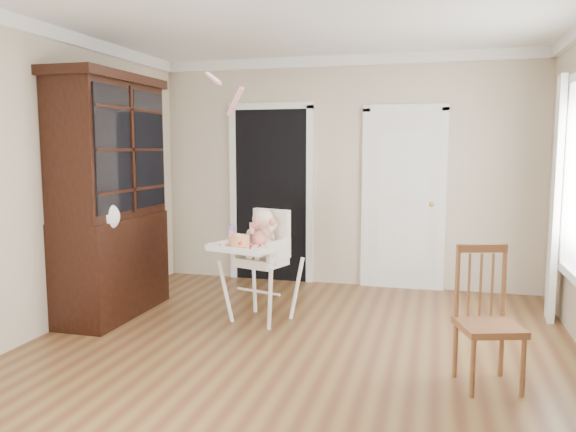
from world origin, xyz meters
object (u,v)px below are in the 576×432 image
(high_chair, at_px, (261,252))
(sippy_cup, at_px, (232,234))
(cake, at_px, (239,241))
(china_cabinet, at_px, (110,197))
(dining_chair, at_px, (487,322))

(high_chair, relative_size, sippy_cup, 5.74)
(cake, bearing_deg, sippy_cup, 124.78)
(high_chair, relative_size, china_cabinet, 0.46)
(sippy_cup, bearing_deg, high_chair, 4.14)
(china_cabinet, bearing_deg, sippy_cup, 7.36)
(sippy_cup, xyz_separation_m, china_cabinet, (-1.19, -0.15, 0.34))
(sippy_cup, distance_m, china_cabinet, 1.24)
(cake, distance_m, china_cabinet, 1.40)
(cake, relative_size, sippy_cup, 1.27)
(china_cabinet, bearing_deg, high_chair, 6.74)
(cake, relative_size, china_cabinet, 0.10)
(sippy_cup, bearing_deg, china_cabinet, -172.64)
(cake, distance_m, sippy_cup, 0.29)
(cake, bearing_deg, high_chair, 64.84)
(cake, height_order, dining_chair, dining_chair)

